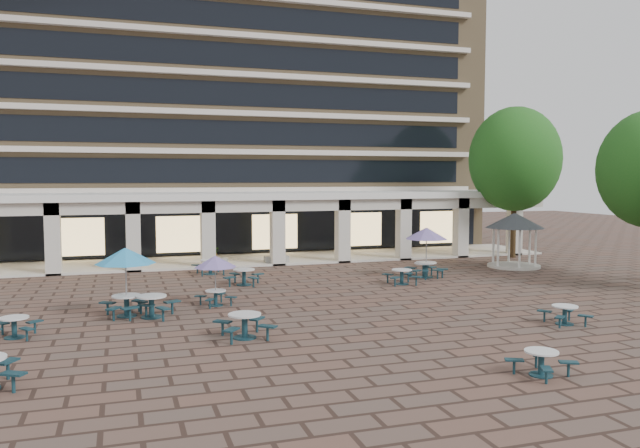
{
  "coord_description": "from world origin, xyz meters",
  "views": [
    {
      "loc": [
        -6.99,
        -24.44,
        5.35
      ],
      "look_at": [
        1.82,
        3.0,
        3.2
      ],
      "focal_mm": 35.0,
      "sensor_mm": 36.0,
      "label": 1
    }
  ],
  "objects_px": {
    "picnic_table_2": "(565,313)",
    "picnic_table_3": "(541,361)",
    "gazebo": "(515,227)",
    "planter_right": "(277,255)",
    "planter_left": "(215,259)"
  },
  "relations": [
    {
      "from": "picnic_table_2",
      "to": "picnic_table_3",
      "type": "xyz_separation_m",
      "value": [
        -4.61,
        -4.71,
        -0.01
      ]
    },
    {
      "from": "picnic_table_3",
      "to": "gazebo",
      "type": "distance_m",
      "value": 21.31
    },
    {
      "from": "picnic_table_3",
      "to": "planter_right",
      "type": "distance_m",
      "value": 23.5
    },
    {
      "from": "picnic_table_3",
      "to": "gazebo",
      "type": "relative_size",
      "value": 0.53
    },
    {
      "from": "picnic_table_2",
      "to": "planter_right",
      "type": "relative_size",
      "value": 1.13
    },
    {
      "from": "picnic_table_2",
      "to": "picnic_table_3",
      "type": "relative_size",
      "value": 0.93
    },
    {
      "from": "picnic_table_3",
      "to": "planter_left",
      "type": "xyz_separation_m",
      "value": [
        -5.41,
        23.44,
        0.03
      ]
    },
    {
      "from": "gazebo",
      "to": "planter_left",
      "type": "height_order",
      "value": "gazebo"
    },
    {
      "from": "picnic_table_2",
      "to": "planter_left",
      "type": "height_order",
      "value": "planter_left"
    },
    {
      "from": "planter_right",
      "to": "picnic_table_2",
      "type": "bearing_deg",
      "value": -71.69
    },
    {
      "from": "picnic_table_3",
      "to": "planter_right",
      "type": "relative_size",
      "value": 1.21
    },
    {
      "from": "picnic_table_3",
      "to": "gazebo",
      "type": "xyz_separation_m",
      "value": [
        11.6,
        17.77,
        2.02
      ]
    },
    {
      "from": "planter_right",
      "to": "gazebo",
      "type": "bearing_deg",
      "value": -23.27
    },
    {
      "from": "gazebo",
      "to": "planter_left",
      "type": "distance_m",
      "value": 18.04
    },
    {
      "from": "picnic_table_3",
      "to": "picnic_table_2",
      "type": "bearing_deg",
      "value": 27.31
    }
  ]
}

